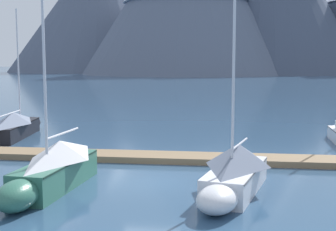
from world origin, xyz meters
TOP-DOWN VIEW (x-y plane):
  - ground_plane at (0.00, 0.00)m, footprint 700.00×700.00m
  - mountain_west_summit at (-54.46, 189.56)m, footprint 83.41×83.41m
  - dock at (0.00, 4.00)m, footprint 28.41×2.07m
  - sailboat_nearest_berth at (-10.35, 9.86)m, footprint 2.29×7.53m
  - sailboat_second_berth at (-3.38, -1.88)m, footprint 1.98×6.49m
  - sailboat_mid_dock_port at (3.45, -1.40)m, footprint 2.87×6.19m

SIDE VIEW (x-z plane):
  - ground_plane at x=0.00m, z-range 0.00..0.00m
  - dock at x=0.00m, z-range 0.00..0.30m
  - sailboat_nearest_berth at x=-10.35m, z-range -3.30..4.92m
  - sailboat_mid_dock_port at x=3.45m, z-range -3.33..5.00m
  - sailboat_second_berth at x=-3.38m, z-range -3.68..5.40m
  - mountain_west_summit at x=-54.46m, z-range 0.85..58.75m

